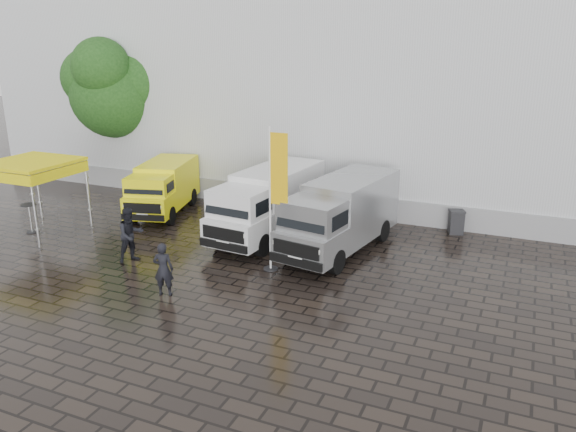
% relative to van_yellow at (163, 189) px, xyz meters
% --- Properties ---
extents(ground, '(120.00, 120.00, 0.00)m').
position_rel_van_yellow_xyz_m(ground, '(7.45, -5.14, -1.11)').
color(ground, black).
rests_on(ground, ground).
extents(exhibition_hall, '(44.00, 16.00, 12.00)m').
position_rel_van_yellow_xyz_m(exhibition_hall, '(9.45, 10.86, 4.89)').
color(exhibition_hall, silver).
rests_on(exhibition_hall, ground).
extents(hall_plinth, '(44.00, 0.15, 1.00)m').
position_rel_van_yellow_xyz_m(hall_plinth, '(9.45, 2.81, -0.61)').
color(hall_plinth, gray).
rests_on(hall_plinth, ground).
extents(van_yellow, '(3.05, 5.14, 2.23)m').
position_rel_van_yellow_xyz_m(van_yellow, '(0.00, 0.00, 0.00)').
color(van_yellow, '#FFF80D').
rests_on(van_yellow, ground).
extents(van_white, '(2.54, 6.19, 2.61)m').
position_rel_van_yellow_xyz_m(van_white, '(5.60, -0.96, 0.19)').
color(van_white, white).
rests_on(van_white, ground).
extents(van_silver, '(2.98, 6.31, 2.63)m').
position_rel_van_yellow_xyz_m(van_silver, '(8.71, -1.34, 0.20)').
color(van_silver, '#9C9EA0').
rests_on(van_silver, ground).
extents(canopy_tent, '(2.98, 2.98, 2.93)m').
position_rel_van_yellow_xyz_m(canopy_tent, '(-3.17, -4.14, 1.61)').
color(canopy_tent, silver).
rests_on(canopy_tent, ground).
extents(flagpole, '(0.88, 0.50, 4.88)m').
position_rel_van_yellow_xyz_m(flagpole, '(7.31, -3.94, 1.60)').
color(flagpole, black).
rests_on(flagpole, ground).
extents(tree, '(4.39, 4.39, 7.89)m').
position_rel_van_yellow_xyz_m(tree, '(-5.07, 3.33, 3.95)').
color(tree, black).
rests_on(tree, ground).
extents(cocktail_table, '(0.60, 0.60, 1.18)m').
position_rel_van_yellow_xyz_m(cocktail_table, '(-3.38, -4.33, -0.52)').
color(cocktail_table, black).
rests_on(cocktail_table, ground).
extents(wheelie_bin, '(0.74, 0.74, 0.97)m').
position_rel_van_yellow_xyz_m(wheelie_bin, '(12.38, 2.37, -0.63)').
color(wheelie_bin, black).
rests_on(wheelie_bin, ground).
extents(person_front, '(0.71, 0.58, 1.68)m').
position_rel_van_yellow_xyz_m(person_front, '(5.00, -7.04, -0.27)').
color(person_front, black).
rests_on(person_front, ground).
extents(person_tent, '(1.08, 1.17, 1.95)m').
position_rel_van_yellow_xyz_m(person_tent, '(2.33, -5.20, -0.14)').
color(person_tent, black).
rests_on(person_tent, ground).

